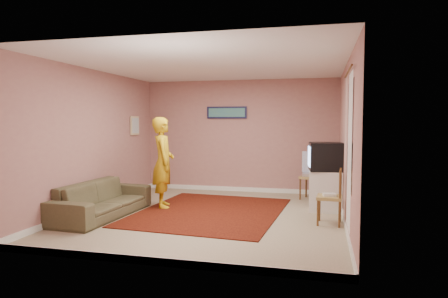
% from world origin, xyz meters
% --- Properties ---
extents(ground, '(5.00, 5.00, 0.00)m').
position_xyz_m(ground, '(0.00, 0.00, 0.00)').
color(ground, tan).
rests_on(ground, ground).
extents(wall_back, '(4.50, 0.02, 2.60)m').
position_xyz_m(wall_back, '(0.00, 2.50, 1.30)').
color(wall_back, '#AA796F').
rests_on(wall_back, ground).
extents(wall_front, '(4.50, 0.02, 2.60)m').
position_xyz_m(wall_front, '(0.00, -2.50, 1.30)').
color(wall_front, '#AA796F').
rests_on(wall_front, ground).
extents(wall_left, '(0.02, 5.00, 2.60)m').
position_xyz_m(wall_left, '(-2.25, 0.00, 1.30)').
color(wall_left, '#AA796F').
rests_on(wall_left, ground).
extents(wall_right, '(0.02, 5.00, 2.60)m').
position_xyz_m(wall_right, '(2.25, 0.00, 1.30)').
color(wall_right, '#AA796F').
rests_on(wall_right, ground).
extents(ceiling, '(4.50, 5.00, 0.02)m').
position_xyz_m(ceiling, '(0.00, 0.00, 2.60)').
color(ceiling, white).
rests_on(ceiling, wall_back).
extents(baseboard_back, '(4.50, 0.02, 0.10)m').
position_xyz_m(baseboard_back, '(0.00, 2.49, 0.05)').
color(baseboard_back, white).
rests_on(baseboard_back, ground).
extents(baseboard_front, '(4.50, 0.02, 0.10)m').
position_xyz_m(baseboard_front, '(0.00, -2.49, 0.05)').
color(baseboard_front, white).
rests_on(baseboard_front, ground).
extents(baseboard_left, '(0.02, 5.00, 0.10)m').
position_xyz_m(baseboard_left, '(-2.24, 0.00, 0.05)').
color(baseboard_left, white).
rests_on(baseboard_left, ground).
extents(baseboard_right, '(0.02, 5.00, 0.10)m').
position_xyz_m(baseboard_right, '(2.24, 0.00, 0.05)').
color(baseboard_right, white).
rests_on(baseboard_right, ground).
extents(window, '(0.01, 1.10, 1.50)m').
position_xyz_m(window, '(2.24, -0.90, 1.45)').
color(window, black).
rests_on(window, wall_right).
extents(curtain_sheer, '(0.01, 0.75, 2.10)m').
position_xyz_m(curtain_sheer, '(2.23, -1.05, 1.25)').
color(curtain_sheer, white).
rests_on(curtain_sheer, wall_right).
extents(curtain_floral, '(0.01, 0.35, 2.10)m').
position_xyz_m(curtain_floral, '(2.21, -0.35, 1.25)').
color(curtain_floral, beige).
rests_on(curtain_floral, wall_right).
extents(curtain_rod, '(0.02, 1.40, 0.02)m').
position_xyz_m(curtain_rod, '(2.20, -0.90, 2.32)').
color(curtain_rod, brown).
rests_on(curtain_rod, wall_right).
extents(picture_back, '(0.95, 0.04, 0.28)m').
position_xyz_m(picture_back, '(-0.30, 2.47, 1.85)').
color(picture_back, '#141639').
rests_on(picture_back, wall_back).
extents(picture_left, '(0.04, 0.38, 0.42)m').
position_xyz_m(picture_left, '(-2.22, 1.60, 1.55)').
color(picture_left, '#CEBB8D').
rests_on(picture_left, wall_left).
extents(area_rug, '(2.67, 3.24, 0.02)m').
position_xyz_m(area_rug, '(-0.08, 0.26, 0.01)').
color(area_rug, black).
rests_on(area_rug, ground).
extents(tv_cabinet, '(0.58, 0.53, 0.74)m').
position_xyz_m(tv_cabinet, '(1.95, 0.87, 0.37)').
color(tv_cabinet, silver).
rests_on(tv_cabinet, ground).
extents(crt_tv, '(0.66, 0.60, 0.52)m').
position_xyz_m(crt_tv, '(1.94, 0.87, 1.00)').
color(crt_tv, black).
rests_on(crt_tv, tv_cabinet).
extents(chair_a, '(0.54, 0.53, 0.52)m').
position_xyz_m(chair_a, '(1.68, 1.92, 0.59)').
color(chair_a, tan).
rests_on(chair_a, ground).
extents(dvd_player, '(0.39, 0.29, 0.07)m').
position_xyz_m(dvd_player, '(1.68, 1.92, 0.52)').
color(dvd_player, '#B5B6BA').
rests_on(dvd_player, chair_a).
extents(blue_throw, '(0.43, 0.05, 0.45)m').
position_xyz_m(blue_throw, '(1.68, 2.11, 0.78)').
color(blue_throw, '#95AEF5').
rests_on(blue_throw, chair_a).
extents(chair_b, '(0.41, 0.43, 0.49)m').
position_xyz_m(chair_b, '(2.00, -0.12, 0.55)').
color(chair_b, tan).
rests_on(chair_b, ground).
extents(game_console, '(0.22, 0.18, 0.04)m').
position_xyz_m(game_console, '(2.00, -0.12, 0.48)').
color(game_console, silver).
rests_on(game_console, chair_b).
extents(sofa, '(0.92, 2.10, 0.60)m').
position_xyz_m(sofa, '(-1.80, -0.52, 0.30)').
color(sofa, '#4E492F').
rests_on(sofa, ground).
extents(person, '(0.63, 0.74, 1.73)m').
position_xyz_m(person, '(-1.07, 0.44, 0.86)').
color(person, gold).
rests_on(person, ground).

